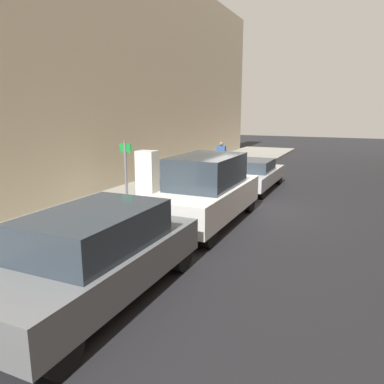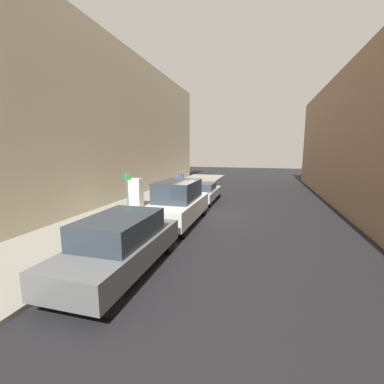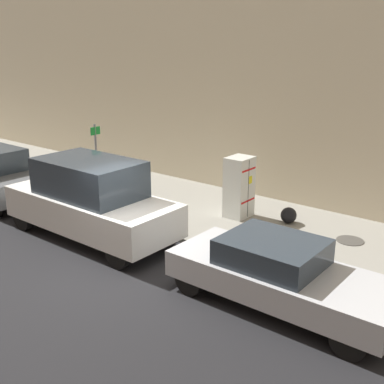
% 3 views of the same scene
% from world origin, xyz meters
% --- Properties ---
extents(ground_plane, '(80.00, 80.00, 0.00)m').
position_xyz_m(ground_plane, '(0.00, 0.00, 0.00)').
color(ground_plane, black).
extents(sidewalk_slab, '(4.46, 44.00, 0.13)m').
position_xyz_m(sidewalk_slab, '(-4.09, 0.00, 0.07)').
color(sidewalk_slab, gray).
rests_on(sidewalk_slab, ground).
extents(building_facade_near, '(1.70, 39.60, 10.85)m').
position_xyz_m(building_facade_near, '(-7.16, 0.00, 5.43)').
color(building_facade_near, beige).
rests_on(building_facade_near, ground).
extents(discarded_refrigerator, '(0.78, 0.64, 1.78)m').
position_xyz_m(discarded_refrigerator, '(-4.22, 0.31, 1.02)').
color(discarded_refrigerator, silver).
rests_on(discarded_refrigerator, sidewalk_slab).
extents(manhole_cover, '(0.70, 0.70, 0.02)m').
position_xyz_m(manhole_cover, '(-4.47, 3.61, 0.14)').
color(manhole_cover, '#47443F').
rests_on(manhole_cover, sidewalk_slab).
extents(street_sign_post, '(0.36, 0.07, 2.53)m').
position_xyz_m(street_sign_post, '(-2.44, -3.80, 1.55)').
color(street_sign_post, slate).
rests_on(street_sign_post, sidewalk_slab).
extents(fire_hydrant, '(0.22, 0.22, 0.78)m').
position_xyz_m(fire_hydrant, '(-2.26, 6.03, 0.53)').
color(fire_hydrant, red).
rests_on(fire_hydrant, sidewalk_slab).
extents(trash_bag, '(0.46, 0.46, 0.46)m').
position_xyz_m(trash_bag, '(-4.64, 1.74, 0.36)').
color(trash_bag, black).
rests_on(trash_bag, sidewalk_slab).
extents(pedestrian_walking_far, '(0.48, 0.22, 1.67)m').
position_xyz_m(pedestrian_walking_far, '(-3.44, 6.88, 1.10)').
color(pedestrian_walking_far, '#7A3D7F').
rests_on(pedestrian_walking_far, sidewalk_slab).
extents(parked_suv_gray, '(1.93, 4.88, 1.75)m').
position_xyz_m(parked_suv_gray, '(-0.69, -7.40, 0.91)').
color(parked_suv_gray, slate).
rests_on(parked_suv_gray, ground).
extents(parked_van_white, '(1.97, 5.05, 2.15)m').
position_xyz_m(parked_van_white, '(-0.69, -2.04, 1.07)').
color(parked_van_white, silver).
rests_on(parked_van_white, ground).
extents(parked_sedan_silver, '(1.78, 4.54, 1.37)m').
position_xyz_m(parked_sedan_silver, '(-0.69, 3.60, 0.70)').
color(parked_sedan_silver, silver).
rests_on(parked_sedan_silver, ground).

